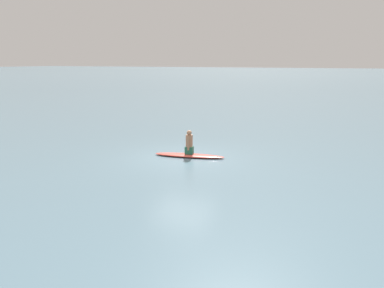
% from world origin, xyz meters
% --- Properties ---
extents(ground_plane, '(400.00, 400.00, 0.00)m').
position_xyz_m(ground_plane, '(0.00, 0.00, 0.00)').
color(ground_plane, slate).
extents(surfboard, '(1.17, 2.97, 0.12)m').
position_xyz_m(surfboard, '(0.25, -0.18, 0.06)').
color(surfboard, '#D84C3F').
rests_on(surfboard, ground).
extents(person_paddler, '(0.43, 0.37, 0.98)m').
position_xyz_m(person_paddler, '(0.25, -0.18, 0.57)').
color(person_paddler, '#26664C').
rests_on(person_paddler, surfboard).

